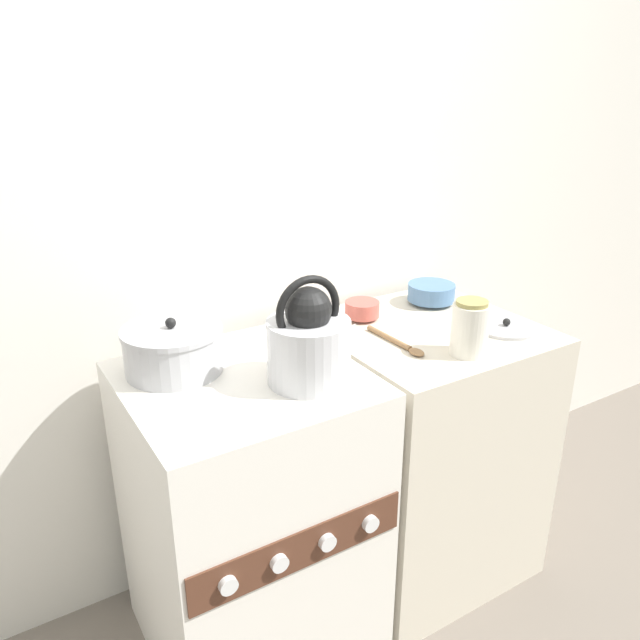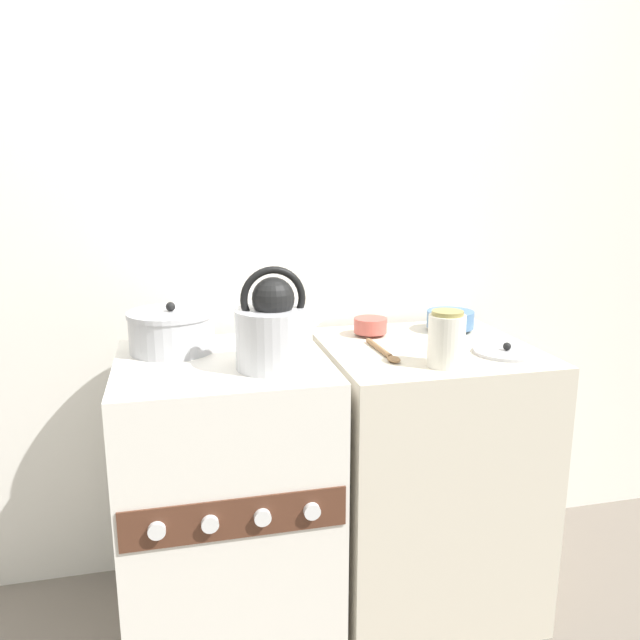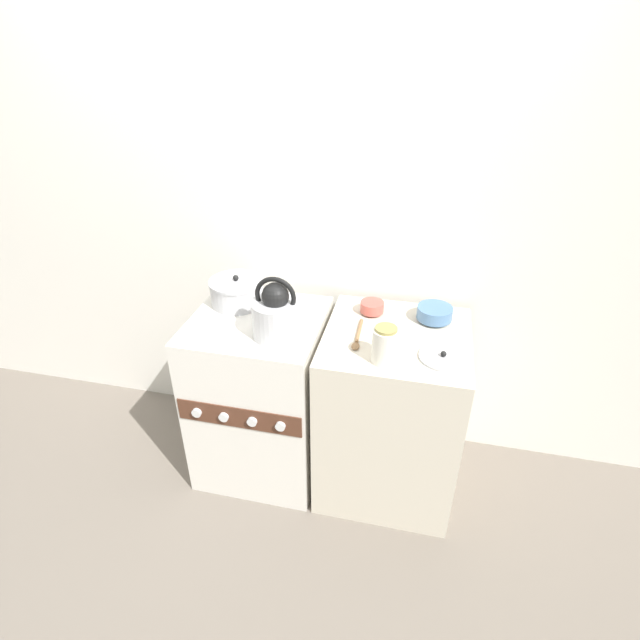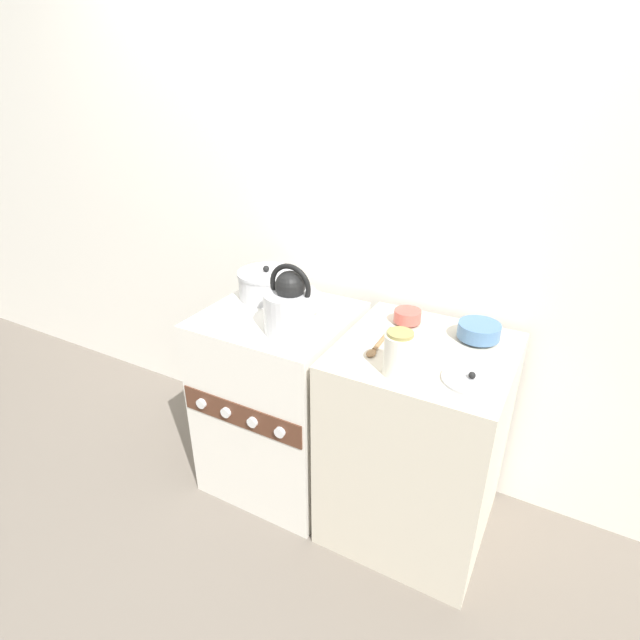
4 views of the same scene
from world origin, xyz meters
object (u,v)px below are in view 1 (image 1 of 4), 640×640
storage_jar (470,328)px  enamel_bowl (431,292)px  stove (250,516)px  small_ceramic_bowl (362,309)px  cooking_pot (173,349)px  loose_pot_lid (506,327)px  kettle (309,342)px

storage_jar → enamel_bowl: bearing=63.4°
stove → small_ceramic_bowl: 0.72m
cooking_pot → enamel_bowl: cooking_pot is taller
stove → enamel_bowl: (0.79, 0.19, 0.47)m
stove → cooking_pot: (-0.14, 0.13, 0.50)m
cooking_pot → storage_jar: 0.81m
enamel_bowl → loose_pot_lid: (0.05, -0.30, -0.03)m
loose_pot_lid → stove: bearing=172.5°
kettle → cooking_pot: kettle is taller
cooking_pot → enamel_bowl: size_ratio=1.62×
small_ceramic_bowl → loose_pot_lid: 0.45m
stove → small_ceramic_bowl: bearing=20.5°
enamel_bowl → loose_pot_lid: bearing=-81.0°
kettle → enamel_bowl: kettle is taller
stove → loose_pot_lid: loose_pot_lid is taller
stove → loose_pot_lid: bearing=-7.5°
stove → kettle: 0.57m
enamel_bowl → loose_pot_lid: enamel_bowl is taller
cooking_pot → small_ceramic_bowl: 0.65m
kettle → enamel_bowl: bearing=23.9°
small_ceramic_bowl → loose_pot_lid: small_ceramic_bowl is taller
kettle → storage_jar: bearing=-9.6°
small_ceramic_bowl → kettle: bearing=-141.5°
kettle → storage_jar: size_ratio=1.77×
kettle → loose_pot_lid: 0.71m
enamel_bowl → small_ceramic_bowl: 0.29m
kettle → small_ceramic_bowl: (0.37, 0.29, -0.08)m
cooking_pot → loose_pot_lid: (0.98, -0.24, -0.06)m
stove → cooking_pot: size_ratio=3.39×
kettle → loose_pot_lid: kettle is taller
stove → kettle: size_ratio=3.13×
kettle → cooking_pot: size_ratio=1.08×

